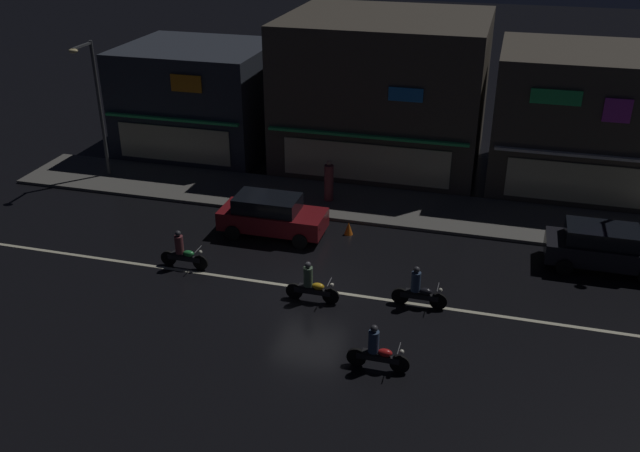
{
  "coord_description": "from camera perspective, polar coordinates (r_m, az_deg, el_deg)",
  "views": [
    {
      "loc": [
        5.99,
        -20.32,
        12.92
      ],
      "look_at": [
        -0.01,
        1.54,
        1.77
      ],
      "focal_mm": 38.92,
      "sensor_mm": 36.0,
      "label": 1
    }
  ],
  "objects": [
    {
      "name": "ground_plane",
      "position": [
        24.82,
        -0.92,
        -5.19
      ],
      "size": [
        140.0,
        140.0,
        0.0
      ],
      "primitive_type": "plane",
      "color": "black"
    },
    {
      "name": "lane_divider_stripe",
      "position": [
        24.81,
        -0.92,
        -5.17
      ],
      "size": [
        31.01,
        0.16,
        0.01
      ],
      "primitive_type": "cube",
      "color": "beige",
      "rests_on": "ground"
    },
    {
      "name": "sidewalk_far",
      "position": [
        31.29,
        2.94,
        1.9
      ],
      "size": [
        32.64,
        3.88,
        0.14
      ],
      "primitive_type": "cube",
      "color": "#5B5954",
      "rests_on": "ground"
    },
    {
      "name": "storefront_left_block",
      "position": [
        38.1,
        -9.9,
        10.33
      ],
      "size": [
        7.48,
        6.81,
        5.52
      ],
      "color": "#2D333D",
      "rests_on": "ground"
    },
    {
      "name": "storefront_center_block",
      "position": [
        34.83,
        21.19,
        8.18
      ],
      "size": [
        8.49,
        6.94,
        6.36
      ],
      "color": "#4C443A",
      "rests_on": "ground"
    },
    {
      "name": "storefront_right_block",
      "position": [
        35.97,
        5.34,
        11.13
      ],
      "size": [
        9.87,
        8.97,
        7.28
      ],
      "color": "#4C443A",
      "rests_on": "ground"
    },
    {
      "name": "streetlamp_west",
      "position": [
        34.45,
        -17.96,
        9.94
      ],
      "size": [
        0.44,
        1.64,
        6.49
      ],
      "color": "#47494C",
      "rests_on": "sidewalk_far"
    },
    {
      "name": "pedestrian_on_sidewalk",
      "position": [
        31.05,
        0.73,
        3.63
      ],
      "size": [
        0.42,
        0.42,
        1.89
      ],
      "rotation": [
        0.0,
        0.0,
        4.33
      ],
      "color": "brown",
      "rests_on": "sidewalk_far"
    },
    {
      "name": "parked_car_near_kerb",
      "position": [
        27.8,
        22.33,
        -1.63
      ],
      "size": [
        4.3,
        1.98,
        1.67
      ],
      "color": "black",
      "rests_on": "ground"
    },
    {
      "name": "parked_car_trailing",
      "position": [
        28.3,
        -4.02,
        0.92
      ],
      "size": [
        4.3,
        1.98,
        1.67
      ],
      "color": "maroon",
      "rests_on": "ground"
    },
    {
      "name": "motorcycle_lead",
      "position": [
        26.36,
        -11.26,
        -2.14
      ],
      "size": [
        1.9,
        0.6,
        1.52
      ],
      "rotation": [
        0.0,
        0.0,
        -0.13
      ],
      "color": "black",
      "rests_on": "ground"
    },
    {
      "name": "motorcycle_following",
      "position": [
        20.76,
        4.67,
        -10.21
      ],
      "size": [
        1.9,
        0.6,
        1.52
      ],
      "rotation": [
        0.0,
        0.0,
        3.2
      ],
      "color": "black",
      "rests_on": "ground"
    },
    {
      "name": "motorcycle_opposite_lane",
      "position": [
        23.81,
        -0.75,
        -4.87
      ],
      "size": [
        1.9,
        0.6,
        1.52
      ],
      "rotation": [
        0.0,
        0.0,
        3.07
      ],
      "color": "black",
      "rests_on": "ground"
    },
    {
      "name": "motorcycle_trailing_far",
      "position": [
        23.77,
        8.08,
        -5.23
      ],
      "size": [
        1.9,
        0.6,
        1.52
      ],
      "rotation": [
        0.0,
        0.0,
        3.1
      ],
      "color": "black",
      "rests_on": "ground"
    },
    {
      "name": "traffic_cone",
      "position": [
        28.49,
        2.36,
        -0.18
      ],
      "size": [
        0.36,
        0.36,
        0.55
      ],
      "primitive_type": "cone",
      "color": "orange",
      "rests_on": "ground"
    }
  ]
}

